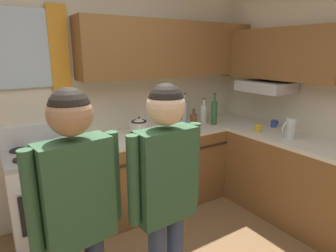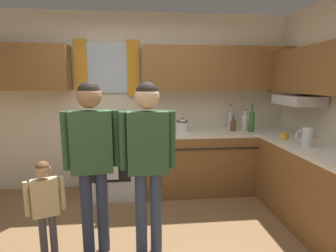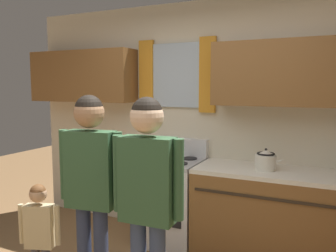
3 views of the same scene
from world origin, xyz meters
name	(u,v)px [view 2 (image 2 of 3)]	position (x,y,z in m)	size (l,w,h in m)	color
back_wall_unit	(138,90)	(0.04, 1.82, 1.49)	(4.60, 0.42, 2.60)	beige
kitchen_counter_run	(247,170)	(1.49, 1.11, 0.45)	(2.29, 2.14, 0.90)	brown
stove_oven	(113,163)	(-0.33, 1.54, 0.47)	(0.64, 0.67, 1.10)	silver
bottle_tall_clear	(230,119)	(1.45, 1.78, 1.04)	(0.07, 0.07, 0.37)	silver
bottle_milk_white	(245,122)	(1.61, 1.59, 1.02)	(0.08, 0.08, 0.31)	white
bottle_squat_brown	(233,126)	(1.41, 1.54, 0.98)	(0.08, 0.08, 0.21)	brown
bottle_wine_green	(252,121)	(1.65, 1.44, 1.05)	(0.08, 0.08, 0.39)	#2D6633
mug_cobalt_blue	(306,135)	(2.17, 0.95, 0.94)	(0.11, 0.07, 0.08)	#2D479E
mug_mustard_yellow	(284,136)	(1.85, 0.92, 0.95)	(0.12, 0.08, 0.09)	gold
stovetop_kettle	(182,126)	(0.66, 1.52, 1.00)	(0.27, 0.20, 0.21)	silver
water_pitcher	(306,137)	(1.91, 0.56, 1.01)	(0.19, 0.11, 0.22)	silver
adult_holding_child	(92,149)	(-0.37, 0.23, 1.02)	(0.50, 0.22, 1.62)	#2D3856
adult_in_plaid	(148,149)	(0.14, 0.17, 1.02)	(0.50, 0.22, 1.62)	#38476B
small_child	(45,201)	(-0.75, 0.09, 0.60)	(0.31, 0.16, 0.96)	#4C4C56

